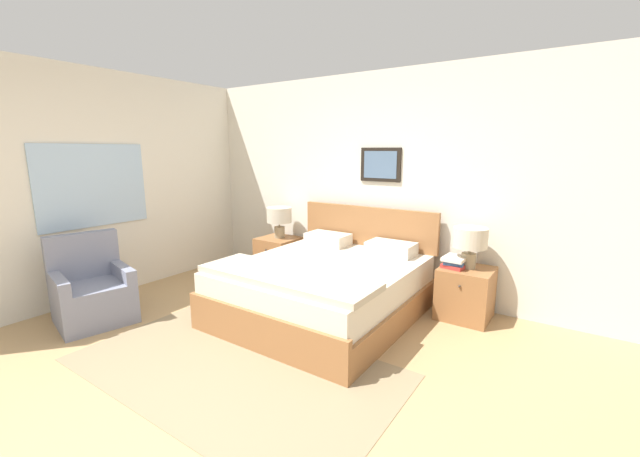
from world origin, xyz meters
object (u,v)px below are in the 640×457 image
Objects in this scene: bed at (324,287)px; table_lamp_by_door at (470,240)px; table_lamp_near_window at (279,217)px; armchair at (92,293)px; nightstand_near_window at (279,257)px; nightstand_by_door at (465,293)px.

table_lamp_by_door is at bearing 31.34° from bed.
table_lamp_by_door is at bearing 0.00° from table_lamp_near_window.
nightstand_near_window is (0.60, 2.19, -0.03)m from armchair.
table_lamp_near_window is 1.00× the size of table_lamp_by_door.
armchair is 3.83m from table_lamp_by_door.
table_lamp_by_door is at bearing 0.45° from nightstand_near_window.
table_lamp_near_window is at bearing 180.00° from table_lamp_by_door.
armchair is 3.79m from nightstand_by_door.
table_lamp_near_window reaches higher than armchair.
armchair reaches higher than nightstand_by_door.
table_lamp_near_window is (0.61, 2.21, 0.52)m from armchair.
table_lamp_near_window and table_lamp_by_door have the same top height.
bed is 1.55m from table_lamp_by_door.
armchair is 2.27m from nightstand_near_window.
bed reaches higher than table_lamp_near_window.
nightstand_by_door is (2.49, 0.00, 0.00)m from nightstand_near_window.
nightstand_near_window is at bearing 149.28° from bed.
nightstand_by_door is 0.55m from table_lamp_by_door.
armchair is at bearing -144.74° from nightstand_by_door.
nightstand_by_door is (3.09, 2.19, -0.03)m from armchair.
table_lamp_by_door is (2.49, 0.00, 0.00)m from table_lamp_near_window.
armchair is at bearing -144.52° from table_lamp_by_door.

